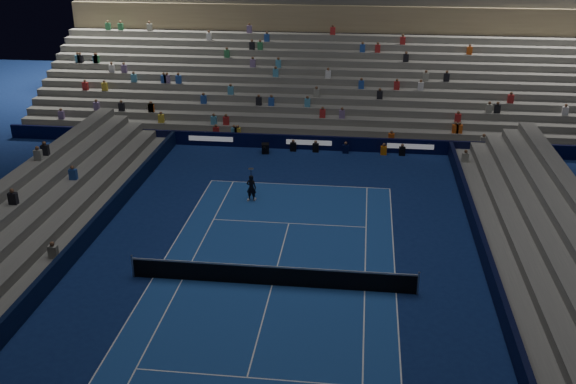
{
  "coord_description": "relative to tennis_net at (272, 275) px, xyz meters",
  "views": [
    {
      "loc": [
        3.72,
        -25.17,
        15.33
      ],
      "look_at": [
        0.0,
        6.0,
        2.0
      ],
      "focal_mm": 41.09,
      "sensor_mm": 36.0,
      "label": 1
    }
  ],
  "objects": [
    {
      "name": "ground",
      "position": [
        0.0,
        0.0,
        -0.5
      ],
      "size": [
        90.0,
        90.0,
        0.0
      ],
      "primitive_type": "plane",
      "color": "#0D1E52",
      "rests_on": "ground"
    },
    {
      "name": "sponsor_barrier_west",
      "position": [
        -9.7,
        0.0,
        -0.0
      ],
      "size": [
        0.25,
        37.0,
        1.0
      ],
      "primitive_type": "cube",
      "color": "black",
      "rests_on": "ground"
    },
    {
      "name": "broadcast_camera",
      "position": [
        -2.94,
        17.36,
        -0.16
      ],
      "size": [
        0.6,
        1.01,
        0.67
      ],
      "color": "black",
      "rests_on": "ground"
    },
    {
      "name": "sponsor_barrier_east",
      "position": [
        9.7,
        0.0,
        -0.0
      ],
      "size": [
        0.25,
        37.0,
        1.0
      ],
      "primitive_type": "cube",
      "color": "black",
      "rests_on": "ground"
    },
    {
      "name": "tennis_net",
      "position": [
        0.0,
        0.0,
        0.0
      ],
      "size": [
        12.9,
        0.1,
        1.1
      ],
      "color": "#B2B2B7",
      "rests_on": "ground"
    },
    {
      "name": "grandstand_main",
      "position": [
        0.0,
        27.9,
        2.87
      ],
      "size": [
        44.0,
        15.2,
        11.2
      ],
      "color": "slate",
      "rests_on": "ground"
    },
    {
      "name": "court_surface",
      "position": [
        0.0,
        0.0,
        -0.5
      ],
      "size": [
        10.97,
        23.77,
        0.01
      ],
      "primitive_type": "cube",
      "color": "navy",
      "rests_on": "ground"
    },
    {
      "name": "tennis_player",
      "position": [
        -2.5,
        9.19,
        0.28
      ],
      "size": [
        0.62,
        0.45,
        1.58
      ],
      "primitive_type": "imported",
      "rotation": [
        0.0,
        0.0,
        3.02
      ],
      "color": "black",
      "rests_on": "ground"
    },
    {
      "name": "sponsor_barrier_far",
      "position": [
        0.0,
        18.5,
        -0.0
      ],
      "size": [
        44.0,
        0.25,
        1.0
      ],
      "primitive_type": "cube",
      "color": "black",
      "rests_on": "ground"
    }
  ]
}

